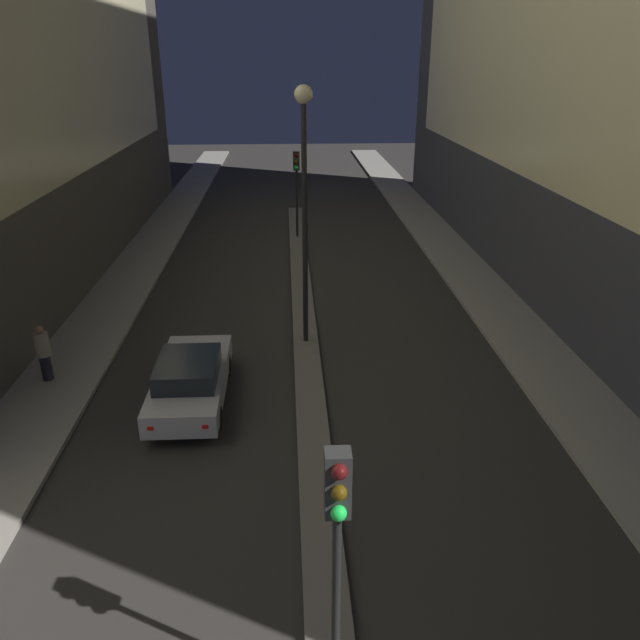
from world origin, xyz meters
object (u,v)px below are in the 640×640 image
street_lamp (304,174)px  car_left_lane (190,379)px  pedestrian_on_left_sidewalk (43,352)px  traffic_light_mid (297,175)px  traffic_light_near (337,528)px

street_lamp → car_left_lane: size_ratio=1.68×
pedestrian_on_left_sidewalk → car_left_lane: bearing=-17.4°
traffic_light_mid → car_left_lane: size_ratio=0.91×
traffic_light_near → traffic_light_mid: size_ratio=1.00×
traffic_light_mid → pedestrian_on_left_sidewalk: 16.79m
street_lamp → pedestrian_on_left_sidewalk: (-7.44, -2.22, -4.48)m
traffic_light_near → pedestrian_on_left_sidewalk: (-7.44, 10.06, -2.26)m
traffic_light_mid → pedestrian_on_left_sidewalk: size_ratio=2.56×
car_left_lane → pedestrian_on_left_sidewalk: pedestrian_on_left_sidewalk is taller
street_lamp → car_left_lane: street_lamp is taller
traffic_light_near → car_left_lane: traffic_light_near is taller
traffic_light_near → traffic_light_mid: 24.94m
traffic_light_near → car_left_lane: size_ratio=0.91×
traffic_light_mid → traffic_light_near: bearing=-90.0°
traffic_light_near → car_left_lane: bearing=110.1°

